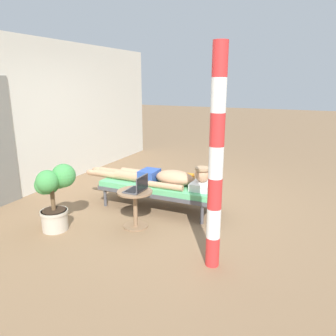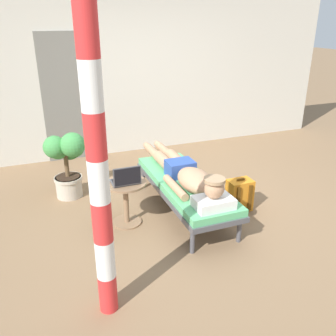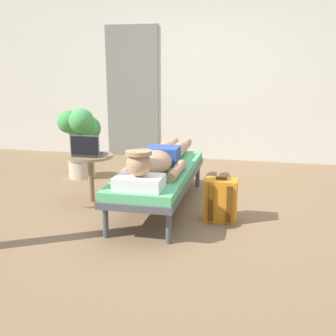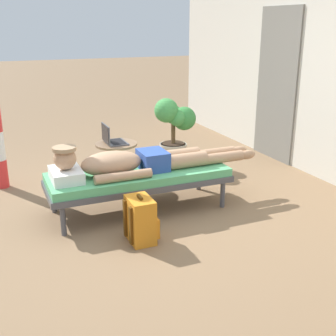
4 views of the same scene
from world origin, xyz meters
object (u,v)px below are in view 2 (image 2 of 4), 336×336
at_px(side_table, 126,195).
at_px(porch_post, 99,181).
at_px(laptop, 126,179).
at_px(potted_plant, 67,157).
at_px(lounge_chair, 185,186).
at_px(backpack, 239,195).
at_px(person_reclining, 187,174).

height_order(side_table, porch_post, porch_post).
height_order(laptop, potted_plant, potted_plant).
height_order(lounge_chair, laptop, laptop).
bearing_deg(porch_post, backpack, 29.26).
distance_m(lounge_chair, potted_plant, 1.58).
xyz_separation_m(person_reclining, laptop, (-0.74, -0.02, 0.06)).
relative_size(person_reclining, porch_post, 0.93).
bearing_deg(lounge_chair, porch_post, -134.40).
bearing_deg(potted_plant, lounge_chair, -36.27).
bearing_deg(porch_post, person_reclining, 44.53).
bearing_deg(porch_post, laptop, 67.57).
bearing_deg(laptop, person_reclining, 1.26).
bearing_deg(potted_plant, porch_post, -89.29).
relative_size(side_table, backpack, 1.23).
bearing_deg(potted_plant, backpack, -30.82).
bearing_deg(lounge_chair, potted_plant, 143.73).
xyz_separation_m(laptop, potted_plant, (-0.52, 0.99, -0.03)).
bearing_deg(lounge_chair, backpack, -18.10).
height_order(lounge_chair, backpack, backpack).
height_order(lounge_chair, potted_plant, potted_plant).
height_order(side_table, backpack, side_table).
height_order(lounge_chair, side_table, side_table).
height_order(backpack, potted_plant, potted_plant).
bearing_deg(porch_post, side_table, 68.40).
bearing_deg(person_reclining, porch_post, -135.47).
bearing_deg(potted_plant, side_table, -60.88).
xyz_separation_m(person_reclining, potted_plant, (-1.26, 0.97, 0.04)).
bearing_deg(laptop, side_table, 90.00).
xyz_separation_m(person_reclining, backpack, (0.64, -0.16, -0.32)).
xyz_separation_m(laptop, backpack, (1.38, -0.15, -0.39)).
height_order(potted_plant, porch_post, porch_post).
xyz_separation_m(backpack, porch_post, (-1.88, -1.05, 0.97)).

